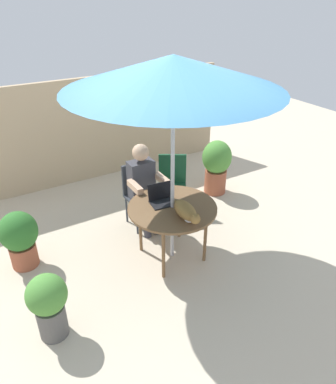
# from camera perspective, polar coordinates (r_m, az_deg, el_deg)

# --- Properties ---
(ground_plane) EXTENTS (14.00, 14.00, 0.00)m
(ground_plane) POSITION_cam_1_polar(r_m,az_deg,el_deg) (4.67, 0.63, -9.88)
(ground_plane) COLOR beige
(fence_back) EXTENTS (4.91, 0.08, 1.74)m
(fence_back) POSITION_cam_1_polar(r_m,az_deg,el_deg) (6.32, -11.72, 9.63)
(fence_back) COLOR tan
(fence_back) RESTS_ON ground
(patio_table) EXTENTS (1.06, 1.06, 0.72)m
(patio_table) POSITION_cam_1_polar(r_m,az_deg,el_deg) (4.28, 0.68, -2.99)
(patio_table) COLOR brown
(patio_table) RESTS_ON ground
(patio_umbrella) EXTENTS (2.23, 2.23, 2.42)m
(patio_umbrella) POSITION_cam_1_polar(r_m,az_deg,el_deg) (3.67, 0.84, 18.33)
(patio_umbrella) COLOR #B7B7BC
(patio_umbrella) RESTS_ON ground
(chair_occupied) EXTENTS (0.40, 0.40, 0.89)m
(chair_occupied) POSITION_cam_1_polar(r_m,az_deg,el_deg) (5.02, -4.60, 0.37)
(chair_occupied) COLOR #33383F
(chair_occupied) RESTS_ON ground
(chair_empty) EXTENTS (0.55, 0.55, 0.89)m
(chair_empty) POSITION_cam_1_polar(r_m,az_deg,el_deg) (5.25, 0.69, 1.85)
(chair_empty) COLOR #194C2D
(chair_empty) RESTS_ON ground
(person_seated) EXTENTS (0.48, 0.48, 1.23)m
(person_seated) POSITION_cam_1_polar(r_m,az_deg,el_deg) (4.82, -3.84, 1.34)
(person_seated) COLOR #3F3F47
(person_seated) RESTS_ON ground
(laptop) EXTENTS (0.33, 0.28, 0.21)m
(laptop) POSITION_cam_1_polar(r_m,az_deg,el_deg) (4.32, -1.05, -0.78)
(laptop) COLOR black
(laptop) RESTS_ON patio_table
(cat) EXTENTS (0.22, 0.65, 0.17)m
(cat) POSITION_cam_1_polar(r_m,az_deg,el_deg) (4.01, 2.92, -3.10)
(cat) COLOR olive
(cat) RESTS_ON patio_table
(potted_plant_near_fence) EXTENTS (0.44, 0.44, 0.74)m
(potted_plant_near_fence) POSITION_cam_1_polar(r_m,az_deg,el_deg) (4.62, -22.38, -6.58)
(potted_plant_near_fence) COLOR #9E5138
(potted_plant_near_fence) RESTS_ON ground
(potted_plant_by_chair) EXTENTS (0.47, 0.47, 0.90)m
(potted_plant_by_chair) POSITION_cam_1_polar(r_m,az_deg,el_deg) (5.84, 7.66, 4.37)
(potted_plant_by_chair) COLOR #9E5138
(potted_plant_by_chair) RESTS_ON ground
(potted_plant_corner) EXTENTS (0.38, 0.38, 0.72)m
(potted_plant_corner) POSITION_cam_1_polar(r_m,az_deg,el_deg) (3.69, -18.36, -16.31)
(potted_plant_corner) COLOR #595654
(potted_plant_corner) RESTS_ON ground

